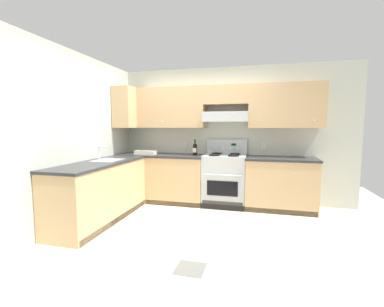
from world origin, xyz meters
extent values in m
plane|color=beige|center=(0.00, 0.00, 0.00)|extent=(7.04, 7.04, 0.00)
cube|color=slate|center=(0.45, -1.03, 0.00)|extent=(0.30, 0.30, 0.01)
cube|color=beige|center=(0.46, 1.62, 1.27)|extent=(4.68, 0.12, 2.55)
cube|color=tan|center=(-0.69, 1.38, 1.80)|extent=(1.58, 0.34, 0.76)
cube|color=tan|center=(1.52, 1.38, 1.80)|extent=(1.25, 0.34, 0.76)
cube|color=tan|center=(0.50, 1.38, 2.01)|extent=(0.80, 0.34, 0.34)
cube|color=#B7BABC|center=(0.50, 1.34, 1.62)|extent=(0.80, 0.46, 0.17)
cube|color=#B7BABC|center=(0.50, 1.12, 1.54)|extent=(0.80, 0.03, 0.04)
sphere|color=silver|center=(-0.69, 1.20, 1.54)|extent=(0.02, 0.02, 0.02)
sphere|color=silver|center=(1.10, 1.20, 1.54)|extent=(0.02, 0.02, 0.02)
sphere|color=silver|center=(1.95, 1.20, 1.54)|extent=(0.02, 0.02, 0.02)
cube|color=silver|center=(-0.33, 1.55, 1.08)|extent=(0.08, 0.01, 0.12)
cube|color=silver|center=(-0.33, 1.54, 1.10)|extent=(0.03, 0.00, 0.03)
cube|color=silver|center=(-0.33, 1.54, 1.06)|extent=(0.03, 0.00, 0.03)
cube|color=silver|center=(1.17, 1.55, 1.08)|extent=(0.08, 0.01, 0.12)
cube|color=silver|center=(1.17, 1.54, 1.10)|extent=(0.03, 0.00, 0.03)
cube|color=silver|center=(1.17, 1.54, 1.06)|extent=(0.03, 0.00, 0.03)
cube|color=beige|center=(-1.62, 0.10, 1.27)|extent=(0.12, 4.00, 2.55)
cube|color=tan|center=(-1.38, 1.20, 1.80)|extent=(0.34, 0.64, 0.76)
cube|color=tan|center=(-0.71, 1.25, 0.44)|extent=(1.64, 0.61, 0.87)
cube|color=#2D2D30|center=(-0.71, 1.25, 0.89)|extent=(1.67, 0.63, 0.04)
cube|color=tan|center=(1.47, 1.25, 0.44)|extent=(1.17, 0.61, 0.87)
cube|color=#2D2D30|center=(1.47, 1.25, 0.89)|extent=(1.19, 0.63, 0.04)
cube|color=black|center=(0.26, 0.97, 0.04)|extent=(3.54, 0.06, 0.09)
sphere|color=silver|center=(-1.04, 0.93, 0.68)|extent=(0.03, 0.03, 0.03)
sphere|color=silver|center=(1.64, 0.93, 0.68)|extent=(0.03, 0.03, 0.03)
cube|color=tan|center=(-1.25, 0.00, 0.44)|extent=(0.61, 1.89, 0.87)
cube|color=#2D2D30|center=(-1.25, 0.00, 0.89)|extent=(0.63, 1.91, 0.04)
cube|color=black|center=(-0.97, 0.00, 0.04)|extent=(0.06, 1.85, 0.09)
cube|color=#999B9E|center=(-1.25, 0.23, 0.91)|extent=(0.40, 0.48, 0.01)
cube|color=#28282B|center=(-1.25, 0.23, 0.84)|extent=(0.34, 0.42, 0.14)
cylinder|color=silver|center=(-1.41, 0.23, 1.02)|extent=(0.03, 0.03, 0.22)
cylinder|color=silver|center=(-1.33, 0.23, 1.12)|extent=(0.16, 0.02, 0.02)
cube|color=#B7BABC|center=(0.50, 1.25, 0.46)|extent=(0.76, 0.58, 0.91)
cube|color=black|center=(0.50, 0.95, 0.38)|extent=(0.53, 0.01, 0.26)
cylinder|color=silver|center=(0.50, 0.93, 0.62)|extent=(0.65, 0.02, 0.02)
cube|color=#333333|center=(0.50, 0.96, 0.10)|extent=(0.70, 0.01, 0.11)
cube|color=#B7BABC|center=(0.50, 1.25, 0.92)|extent=(0.76, 0.58, 0.02)
cube|color=#B7BABC|center=(0.50, 1.52, 1.05)|extent=(0.76, 0.04, 0.29)
cube|color=#053F0C|center=(0.63, 1.50, 1.10)|extent=(0.09, 0.01, 0.04)
cylinder|color=black|center=(0.33, 1.11, 0.94)|extent=(0.19, 0.19, 0.02)
cylinder|color=black|center=(0.33, 1.11, 0.93)|extent=(0.07, 0.07, 0.01)
cylinder|color=black|center=(0.67, 1.11, 0.94)|extent=(0.19, 0.19, 0.02)
cylinder|color=black|center=(0.67, 1.11, 0.93)|extent=(0.07, 0.07, 0.01)
cylinder|color=black|center=(0.33, 1.39, 0.94)|extent=(0.19, 0.19, 0.02)
cylinder|color=black|center=(0.33, 1.39, 0.93)|extent=(0.07, 0.07, 0.01)
cylinder|color=black|center=(0.67, 1.39, 0.94)|extent=(0.19, 0.19, 0.02)
cylinder|color=black|center=(0.67, 1.39, 0.93)|extent=(0.07, 0.07, 0.01)
cylinder|color=white|center=(0.29, 1.50, 1.03)|extent=(0.04, 0.02, 0.04)
cylinder|color=white|center=(0.43, 1.50, 1.03)|extent=(0.04, 0.02, 0.04)
cylinder|color=white|center=(0.57, 1.50, 1.03)|extent=(0.04, 0.02, 0.04)
cylinder|color=white|center=(0.71, 1.50, 1.03)|extent=(0.04, 0.02, 0.04)
cylinder|color=black|center=(-0.07, 1.29, 1.01)|extent=(0.08, 0.08, 0.19)
cone|color=black|center=(-0.07, 1.29, 1.12)|extent=(0.08, 0.08, 0.04)
cylinder|color=black|center=(-0.07, 1.29, 1.18)|extent=(0.03, 0.03, 0.09)
cylinder|color=gold|center=(-0.07, 1.29, 1.22)|extent=(0.03, 0.03, 0.02)
cube|color=silver|center=(-0.07, 1.25, 1.00)|extent=(0.07, 0.00, 0.08)
cube|color=beige|center=(-1.02, 1.18, 0.92)|extent=(0.31, 0.17, 0.02)
cube|color=beige|center=(-1.02, 1.08, 0.95)|extent=(0.39, 0.01, 0.07)
cube|color=beige|center=(-1.02, 1.28, 0.95)|extent=(0.39, 0.01, 0.07)
cube|color=beige|center=(-1.21, 1.18, 0.95)|extent=(0.01, 0.18, 0.07)
cube|color=beige|center=(-0.83, 1.18, 0.95)|extent=(0.01, 0.18, 0.07)
camera|label=1|loc=(1.10, -3.51, 1.45)|focal=24.79mm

